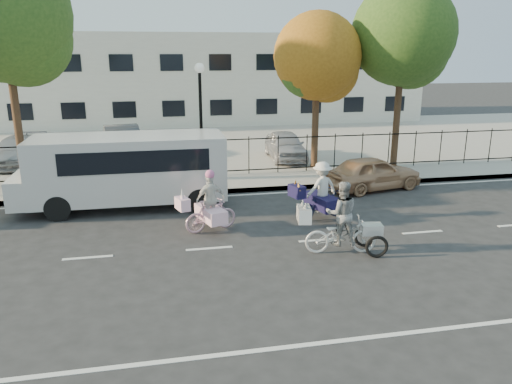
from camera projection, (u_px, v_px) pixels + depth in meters
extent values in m
plane|color=#333334|center=(209.00, 249.00, 12.84)|extent=(120.00, 120.00, 0.00)
cube|color=#A8A399|center=(193.00, 193.00, 17.58)|extent=(60.00, 0.10, 0.15)
cube|color=#A8A399|center=(191.00, 185.00, 18.57)|extent=(60.00, 2.20, 0.15)
cube|color=#A8A399|center=(179.00, 143.00, 26.96)|extent=(60.00, 15.60, 0.15)
cube|color=silver|center=(170.00, 78.00, 35.59)|extent=(34.00, 10.00, 6.00)
cylinder|color=black|center=(201.00, 127.00, 18.76)|extent=(0.12, 0.12, 4.00)
sphere|color=white|center=(199.00, 68.00, 18.17)|extent=(0.36, 0.36, 0.36)
cylinder|color=black|center=(129.00, 158.00, 18.54)|extent=(0.06, 0.06, 1.80)
cylinder|color=black|center=(149.00, 158.00, 18.68)|extent=(0.06, 0.06, 1.80)
cube|color=#59140F|center=(138.00, 142.00, 18.44)|extent=(0.85, 0.04, 0.60)
imported|color=white|center=(340.00, 235.00, 12.46)|extent=(1.85, 0.90, 0.93)
imported|color=white|center=(341.00, 213.00, 12.31)|extent=(0.88, 0.74, 1.63)
cube|color=white|center=(304.00, 214.00, 12.28)|extent=(0.40, 0.61, 0.37)
cone|color=white|center=(303.00, 203.00, 12.33)|extent=(0.14, 0.14, 0.19)
cone|color=white|center=(306.00, 206.00, 12.09)|extent=(0.14, 0.14, 0.19)
torus|color=black|center=(377.00, 247.00, 12.20)|extent=(0.58, 0.18, 0.58)
torus|color=black|center=(365.00, 236.00, 12.88)|extent=(0.58, 0.18, 0.58)
cube|color=white|center=(372.00, 229.00, 12.45)|extent=(0.57, 0.44, 0.26)
imported|color=#D7A4B9|center=(211.00, 215.00, 14.00)|extent=(1.59, 0.88, 0.92)
imported|color=silver|center=(211.00, 199.00, 13.87)|extent=(0.92, 0.60, 1.45)
cube|color=#FEC1D9|center=(183.00, 204.00, 13.49)|extent=(0.42, 0.57, 0.33)
cone|color=silver|center=(182.00, 193.00, 13.41)|extent=(0.11, 0.11, 0.29)
cube|color=#FEC1D9|center=(211.00, 214.00, 13.99)|extent=(0.85, 1.29, 0.37)
sphere|color=#D8669E|center=(210.00, 174.00, 13.68)|extent=(0.26, 0.26, 0.26)
imported|color=black|center=(321.00, 205.00, 15.02)|extent=(1.78, 1.05, 0.89)
imported|color=silver|center=(322.00, 187.00, 14.87)|extent=(1.12, 0.84, 1.55)
cube|color=#141037|center=(297.00, 191.00, 14.47)|extent=(0.44, 0.60, 0.35)
cone|color=orange|center=(295.00, 183.00, 14.58)|extent=(0.12, 0.23, 0.32)
cone|color=orange|center=(299.00, 186.00, 14.24)|extent=(0.12, 0.23, 0.32)
cube|color=#141037|center=(321.00, 202.00, 14.99)|extent=(0.89, 1.38, 0.39)
cube|color=silver|center=(130.00, 167.00, 15.93)|extent=(5.99, 2.24, 2.00)
cube|color=silver|center=(23.00, 189.00, 15.46)|extent=(0.56, 2.16, 0.89)
cylinder|color=black|center=(58.00, 208.00, 14.86)|extent=(0.78, 0.29, 0.78)
cylinder|color=black|center=(68.00, 191.00, 16.70)|extent=(0.78, 0.29, 0.78)
cylinder|color=black|center=(199.00, 200.00, 15.67)|extent=(0.78, 0.29, 0.78)
cylinder|color=black|center=(194.00, 184.00, 17.51)|extent=(0.78, 0.29, 0.78)
imported|color=tan|center=(373.00, 173.00, 18.15)|extent=(3.88, 2.22, 1.24)
imported|color=#9D9FA5|center=(17.00, 151.00, 21.51)|extent=(2.10, 4.21, 1.17)
imported|color=white|center=(82.00, 154.00, 20.85)|extent=(2.92, 4.61, 1.19)
imported|color=#474A4E|center=(123.00, 142.00, 22.84)|extent=(2.12, 4.56, 1.45)
imported|color=#ADAEB5|center=(285.00, 145.00, 22.59)|extent=(1.66, 3.75, 1.26)
cylinder|color=#442D1D|center=(17.00, 116.00, 17.84)|extent=(0.28, 0.28, 5.32)
sphere|color=#385B1E|center=(3.00, 15.00, 16.90)|extent=(4.56, 4.56, 4.56)
sphere|color=#385B1E|center=(23.00, 39.00, 17.40)|extent=(3.34, 3.34, 3.34)
cylinder|color=#442D1D|center=(315.00, 122.00, 20.64)|extent=(0.28, 0.28, 4.11)
sphere|color=#9F6219|center=(317.00, 56.00, 19.92)|extent=(3.52, 3.52, 3.52)
sphere|color=#9F6219|center=(327.00, 71.00, 20.36)|extent=(2.58, 2.58, 2.58)
cylinder|color=#442D1D|center=(397.00, 112.00, 20.89)|extent=(0.28, 0.28, 4.87)
sphere|color=#385B1E|center=(403.00, 34.00, 20.04)|extent=(4.17, 4.17, 4.17)
sphere|color=#385B1E|center=(411.00, 52.00, 20.51)|extent=(3.06, 3.06, 3.06)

